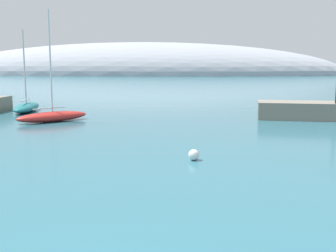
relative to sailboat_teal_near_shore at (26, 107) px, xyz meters
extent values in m
ellipsoid|color=#999EA8|center=(-11.90, 206.35, -0.58)|extent=(254.87, 79.24, 40.15)
ellipsoid|color=#1E6B70|center=(0.00, 0.00, -0.07)|extent=(3.31, 8.34, 1.02)
cylinder|color=silver|center=(0.00, 0.00, 4.70)|extent=(0.18, 0.18, 8.52)
cube|color=silver|center=(0.05, -0.36, 0.79)|extent=(0.60, 3.63, 0.10)
ellipsoid|color=red|center=(6.02, -8.38, -0.09)|extent=(6.58, 6.36, 0.98)
cylinder|color=silver|center=(6.02, -8.38, 5.25)|extent=(0.16, 0.16, 9.69)
cube|color=silver|center=(5.78, -8.60, 0.75)|extent=(2.42, 2.29, 0.10)
sphere|color=silver|center=(19.59, -24.02, -0.26)|extent=(0.63, 0.63, 0.63)
camera|label=1|loc=(19.30, -46.67, 4.76)|focal=43.12mm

